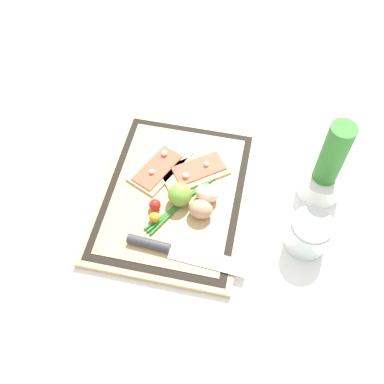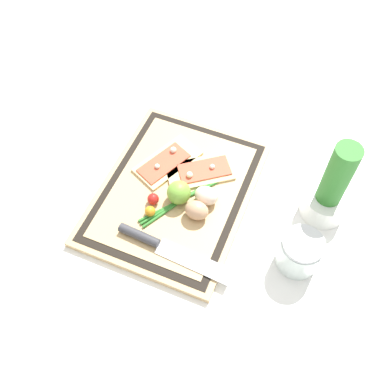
{
  "view_description": "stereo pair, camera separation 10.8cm",
  "coord_description": "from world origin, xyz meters",
  "views": [
    {
      "loc": [
        0.58,
        0.17,
        0.95
      ],
      "look_at": [
        0.0,
        0.04,
        0.04
      ],
      "focal_mm": 42.0,
      "sensor_mm": 36.0,
      "label": 1
    },
    {
      "loc": [
        0.55,
        0.27,
        0.95
      ],
      "look_at": [
        0.0,
        0.04,
        0.04
      ],
      "focal_mm": 42.0,
      "sensor_mm": 36.0,
      "label": 2
    }
  ],
  "objects": [
    {
      "name": "cherry_tomato_yellow",
      "position": [
        0.09,
        -0.03,
        0.03
      ],
      "size": [
        0.03,
        0.03,
        0.03
      ],
      "primitive_type": "sphere",
      "color": "orange",
      "rests_on": "cutting_board"
    },
    {
      "name": "cutting_board",
      "position": [
        0.0,
        0.0,
        0.01
      ],
      "size": [
        0.46,
        0.36,
        0.02
      ],
      "color": "tan",
      "rests_on": "ground_plane"
    },
    {
      "name": "sauce_jar",
      "position": [
        0.06,
        0.33,
        0.04
      ],
      "size": [
        0.1,
        0.1,
        0.09
      ],
      "color": "silver",
      "rests_on": "ground_plane"
    },
    {
      "name": "ground_plane",
      "position": [
        0.0,
        0.0,
        0.0
      ],
      "size": [
        6.0,
        6.0,
        0.0
      ],
      "primitive_type": "plane",
      "color": "white"
    },
    {
      "name": "herb_pot",
      "position": [
        -0.09,
        0.35,
        0.08
      ],
      "size": [
        0.11,
        0.11,
        0.24
      ],
      "color": "white",
      "rests_on": "ground_plane"
    },
    {
      "name": "cherry_tomato_red",
      "position": [
        0.05,
        -0.03,
        0.03
      ],
      "size": [
        0.03,
        0.03,
        0.03
      ],
      "primitive_type": "sphere",
      "color": "red",
      "rests_on": "cutting_board"
    },
    {
      "name": "lime",
      "position": [
        0.02,
        0.02,
        0.05
      ],
      "size": [
        0.06,
        0.06,
        0.06
      ],
      "primitive_type": "sphere",
      "color": "#70A838",
      "rests_on": "cutting_board"
    },
    {
      "name": "egg_pink",
      "position": [
        0.0,
        0.08,
        0.04
      ],
      "size": [
        0.05,
        0.06,
        0.05
      ],
      "primitive_type": "ellipsoid",
      "color": "beige",
      "rests_on": "cutting_board"
    },
    {
      "name": "egg_brown",
      "position": [
        0.05,
        0.08,
        0.04
      ],
      "size": [
        0.05,
        0.06,
        0.05
      ],
      "primitive_type": "ellipsoid",
      "color": "tan",
      "rests_on": "cutting_board"
    },
    {
      "name": "scallion_bunch",
      "position": [
        0.01,
        0.03,
        0.02
      ],
      "size": [
        0.23,
        0.16,
        0.01
      ],
      "color": "#2D7528",
      "rests_on": "cutting_board"
    },
    {
      "name": "knife",
      "position": [
        0.15,
        0.02,
        0.03
      ],
      "size": [
        0.05,
        0.28,
        0.02
      ],
      "color": "silver",
      "rests_on": "cutting_board"
    },
    {
      "name": "pizza_slice_far",
      "position": [
        -0.07,
        0.04,
        0.03
      ],
      "size": [
        0.17,
        0.18,
        0.02
      ],
      "color": "#DBBC7F",
      "rests_on": "cutting_board"
    },
    {
      "name": "pizza_slice_near",
      "position": [
        -0.07,
        -0.05,
        0.03
      ],
      "size": [
        0.19,
        0.15,
        0.02
      ],
      "color": "#DBBC7F",
      "rests_on": "cutting_board"
    }
  ]
}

